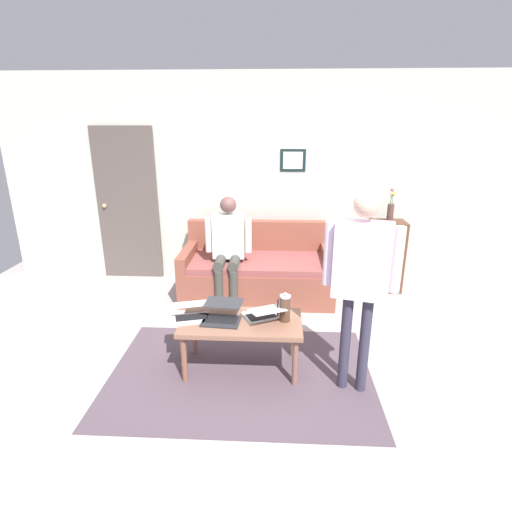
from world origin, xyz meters
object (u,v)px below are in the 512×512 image
Objects in this scene: side_shelf at (386,256)px; person_standing at (361,270)px; laptop_left at (222,314)px; french_press at (285,308)px; laptop_right at (191,313)px; person_seated at (228,245)px; couch at (258,272)px; laptop_center at (263,314)px; flower_vase at (391,209)px; coffee_table at (241,326)px; interior_door at (128,205)px.

side_shelf is 0.56× the size of person_standing.
french_press reaches higher than laptop_left.
person_seated reaches higher than laptop_right.
couch is 1.12× the size of person_standing.
laptop_center reaches higher than laptop_right.
side_shelf is (-1.52, -1.83, -0.06)m from laptop_center.
french_press reaches higher than laptop_right.
flower_vase is at bearing -139.20° from laptop_right.
laptop_left reaches higher than coffee_table.
interior_door is 3.59m from person_standing.
interior_door is 3.43m from flower_vase.
laptop_right is 2.83m from side_shelf.
laptop_center is (-1.90, 2.13, -0.50)m from interior_door.
coffee_table is at bearing 101.01° from person_seated.
french_press is at bearing 115.20° from person_seated.
couch is 6.91× the size of french_press.
french_press is 0.21× the size of person_seated.
person_standing is (-0.87, 1.87, 0.75)m from couch.
french_press is at bearing 54.55° from flower_vase.
person_standing is at bearing 126.49° from person_seated.
person_seated is (-0.17, -1.37, 0.21)m from laptop_right.
interior_door is 5.39× the size of laptop_left.
laptop_right is at bearing 1.73° from laptop_center.
couch reaches higher than laptop_left.
interior_door is 2.71m from laptop_left.
french_press is at bearing 171.89° from laptop_center.
couch is 2.19m from person_standing.
coffee_table is at bearing 128.30° from interior_door.
french_press reaches higher than laptop_center.
person_standing reaches higher than flower_vase.
laptop_left is (-1.55, 2.16, -0.50)m from interior_door.
interior_door reaches higher than person_standing.
french_press is at bearing 101.01° from couch.
laptop_center is 0.97m from person_standing.
laptop_center is at bearing -20.67° from person_standing.
interior_door reaches higher than flower_vase.
coffee_table is at bearing 175.69° from laptop_left.
flower_vase is at bearing 105.36° from side_shelf.
french_press reaches higher than coffee_table.
laptop_right is at bearing 40.82° from side_shelf.
coffee_table is 1.16m from person_standing.
side_shelf is (-2.14, -1.85, -0.06)m from laptop_right.
interior_door reaches higher than person_seated.
person_standing is at bearing 137.76° from interior_door.
laptop_right is 1.40m from person_seated.
side_shelf is at bearing -74.64° from flower_vase.
person_standing is (-2.66, 2.41, 0.03)m from interior_door.
person_seated reaches higher than laptop_left.
laptop_center is at bearing 108.68° from person_seated.
side_shelf is 0.72× the size of person_seated.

